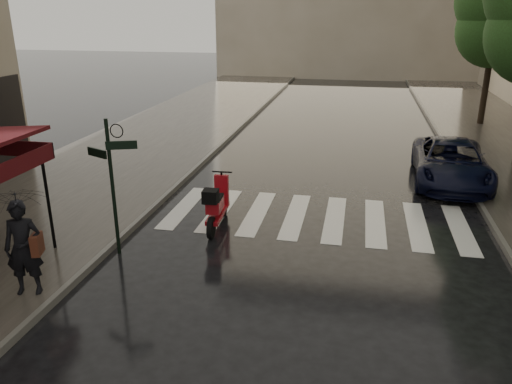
% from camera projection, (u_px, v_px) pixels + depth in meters
% --- Properties ---
extents(ground, '(120.00, 120.00, 0.00)m').
position_uv_depth(ground, '(105.00, 339.00, 8.38)').
color(ground, black).
rests_on(ground, ground).
extents(sidewalk_near, '(6.00, 60.00, 0.12)m').
position_uv_depth(sidewalk_near, '(145.00, 145.00, 20.27)').
color(sidewalk_near, '#38332D').
rests_on(sidewalk_near, ground).
extents(curb_near, '(0.12, 60.00, 0.16)m').
position_uv_depth(curb_near, '(217.00, 149.00, 19.68)').
color(curb_near, '#595651').
rests_on(curb_near, ground).
extents(curb_far, '(0.12, 60.00, 0.16)m').
position_uv_depth(curb_far, '(454.00, 162.00, 17.99)').
color(curb_far, '#595651').
rests_on(curb_far, ground).
extents(crosswalk, '(7.85, 3.20, 0.01)m').
position_uv_depth(crosswalk, '(315.00, 217.00, 13.34)').
color(crosswalk, silver).
rests_on(crosswalk, ground).
extents(signpost, '(1.17, 0.29, 3.10)m').
position_uv_depth(signpost, '(112.00, 177.00, 10.75)').
color(signpost, black).
rests_on(signpost, ground).
extents(tree_far, '(3.80, 3.80, 8.16)m').
position_uv_depth(tree_far, '(498.00, 5.00, 22.17)').
color(tree_far, black).
rests_on(tree_far, sidewalk_far).
extents(pedestrian_with_umbrella, '(1.39, 1.40, 2.56)m').
position_uv_depth(pedestrian_with_umbrella, '(17.00, 210.00, 8.99)').
color(pedestrian_with_umbrella, black).
rests_on(pedestrian_with_umbrella, sidewalk_near).
extents(scooter, '(0.52, 1.95, 1.28)m').
position_uv_depth(scooter, '(217.00, 206.00, 12.52)').
color(scooter, black).
rests_on(scooter, ground).
extents(parked_car, '(2.43, 4.89, 1.33)m').
position_uv_depth(parked_car, '(451.00, 162.00, 15.89)').
color(parked_car, black).
rests_on(parked_car, ground).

